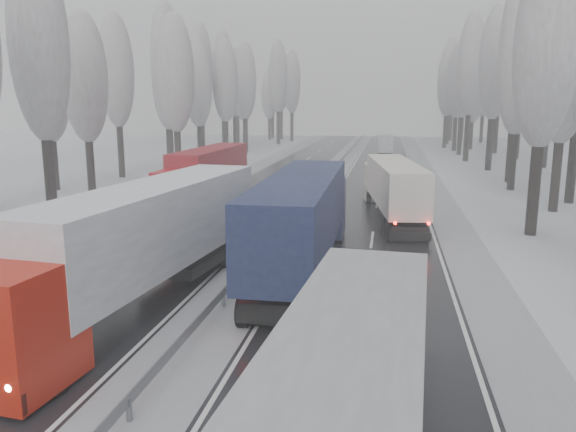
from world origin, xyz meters
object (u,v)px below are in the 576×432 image
(truck_grey_tarp, at_px, (348,417))
(box_truck_distant, at_px, (385,143))
(truck_blue_box, at_px, (305,215))
(truck_red_red, at_px, (207,171))
(truck_red_white, at_px, (142,239))
(truck_cream_box, at_px, (392,185))

(truck_grey_tarp, relative_size, box_truck_distant, 1.99)
(truck_blue_box, bearing_deg, truck_red_red, 120.16)
(truck_blue_box, distance_m, truck_red_white, 7.91)
(truck_cream_box, relative_size, truck_red_white, 0.85)
(box_truck_distant, relative_size, truck_red_white, 0.43)
(box_truck_distant, height_order, truck_red_red, truck_red_red)
(truck_blue_box, height_order, truck_red_red, truck_blue_box)
(truck_red_white, xyz_separation_m, truck_red_red, (-5.17, 23.34, -0.26))
(truck_blue_box, bearing_deg, box_truck_distant, 86.54)
(truck_cream_box, bearing_deg, truck_red_white, -124.19)
(truck_red_red, bearing_deg, truck_red_white, -77.06)
(truck_blue_box, relative_size, truck_red_red, 1.10)
(truck_grey_tarp, bearing_deg, truck_blue_box, 105.13)
(truck_grey_tarp, distance_m, truck_red_red, 36.32)
(truck_grey_tarp, distance_m, truck_red_white, 13.37)
(truck_blue_box, distance_m, box_truck_distant, 67.14)
(truck_cream_box, bearing_deg, truck_red_red, 155.32)
(truck_red_white, distance_m, truck_red_red, 23.91)
(truck_cream_box, bearing_deg, box_truck_distant, 83.10)
(truck_red_red, bearing_deg, truck_cream_box, -16.34)
(truck_grey_tarp, distance_m, truck_cream_box, 29.27)
(truck_blue_box, xyz_separation_m, truck_red_white, (-5.33, -5.84, 0.02))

